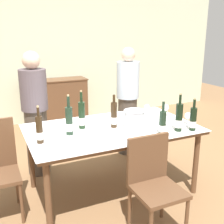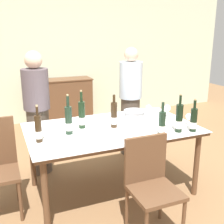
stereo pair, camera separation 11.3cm
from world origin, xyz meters
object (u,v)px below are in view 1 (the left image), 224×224
wine_glass_0 (188,116)px  person_host (35,115)px  wine_glass_2 (147,108)px  wine_bottle_3 (39,130)px  person_guest_left (128,102)px  wine_bottle_5 (162,123)px  wine_bottle_4 (193,119)px  sideboard_cabinet (56,101)px  wine_bottle_2 (114,115)px  wine_bottle_1 (82,116)px  wine_glass_1 (169,120)px  wine_glass_3 (166,108)px  wine_bottle_0 (69,121)px  dining_table (112,133)px  wine_bottle_6 (179,118)px  chair_near_front (153,179)px  ice_bucket (134,119)px

wine_glass_0 → person_host: 1.87m
wine_glass_2 → person_host: size_ratio=0.09×
wine_bottle_3 → person_guest_left: person_guest_left is taller
wine_glass_2 → wine_bottle_5: bearing=-108.8°
wine_bottle_4 → wine_bottle_5: (-0.37, 0.03, -0.00)m
wine_bottle_4 → wine_bottle_5: 0.37m
wine_glass_2 → wine_bottle_4: bearing=-78.5°
sideboard_cabinet → person_guest_left: size_ratio=0.77×
wine_bottle_2 → wine_bottle_3: size_ratio=1.01×
wine_bottle_1 → wine_bottle_2: (0.33, -0.11, -0.01)m
wine_glass_1 → wine_glass_3: (0.21, 0.35, 0.02)m
sideboard_cabinet → wine_bottle_1: (-0.34, -2.65, 0.48)m
wine_glass_0 → wine_bottle_0: bearing=169.1°
dining_table → wine_bottle_2: size_ratio=5.02×
sideboard_cabinet → wine_bottle_1: bearing=-97.4°
wine_glass_1 → wine_glass_3: wine_glass_3 is taller
wine_bottle_3 → wine_bottle_0: bearing=18.0°
sideboard_cabinet → wine_glass_2: size_ratio=9.11×
sideboard_cabinet → dining_table: 2.78m
wine_bottle_0 → wine_bottle_2: wine_bottle_0 is taller
wine_bottle_1 → wine_bottle_3: bearing=-155.0°
wine_bottle_6 → wine_glass_3: size_ratio=2.66×
wine_glass_3 → person_guest_left: size_ratio=0.10×
sideboard_cabinet → chair_near_front: size_ratio=1.36×
dining_table → wine_bottle_0: size_ratio=4.42×
wine_bottle_3 → wine_bottle_2: bearing=8.2°
wine_bottle_5 → wine_glass_0: 0.48m
wine_glass_0 → wine_bottle_5: bearing=-161.8°
wine_bottle_0 → person_guest_left: 1.47m
sideboard_cabinet → wine_bottle_1: 2.71m
wine_glass_0 → chair_near_front: 1.00m
dining_table → chair_near_front: (0.06, -0.78, -0.19)m
ice_bucket → wine_glass_1: size_ratio=1.88×
wine_bottle_4 → wine_bottle_6: wine_bottle_6 is taller
wine_glass_1 → wine_bottle_4: bearing=-50.7°
wine_bottle_1 → person_host: 0.79m
wine_bottle_3 → person_guest_left: 1.79m
wine_bottle_2 → wine_bottle_3: wine_bottle_2 is taller
wine_bottle_2 → wine_bottle_4: size_ratio=1.04×
wine_glass_3 → wine_bottle_5: bearing=-127.9°
sideboard_cabinet → wine_glass_2: 2.60m
wine_bottle_4 → person_guest_left: (-0.09, 1.33, -0.10)m
wine_bottle_1 → wine_bottle_5: bearing=-37.5°
dining_table → wine_bottle_4: 0.90m
dining_table → chair_near_front: size_ratio=2.05×
person_host → wine_bottle_3: bearing=-97.1°
wine_bottle_0 → wine_bottle_3: bearing=-162.0°
wine_bottle_4 → wine_glass_1: (-0.17, 0.21, -0.04)m
ice_bucket → person_guest_left: (0.45, 1.00, -0.09)m
wine_bottle_3 → wine_glass_2: wine_bottle_3 is taller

